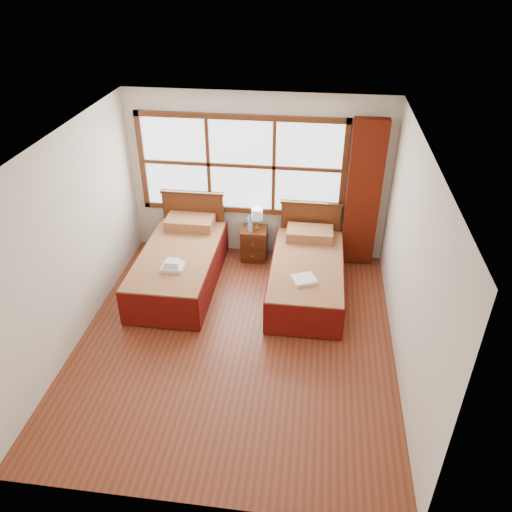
# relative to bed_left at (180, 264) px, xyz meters

# --- Properties ---
(floor) EXTENTS (4.50, 4.50, 0.00)m
(floor) POSITION_rel_bed_left_xyz_m (1.02, -1.20, -0.32)
(floor) COLOR brown
(floor) RESTS_ON ground
(ceiling) EXTENTS (4.50, 4.50, 0.00)m
(ceiling) POSITION_rel_bed_left_xyz_m (1.02, -1.20, 2.28)
(ceiling) COLOR white
(ceiling) RESTS_ON wall_back
(wall_back) EXTENTS (4.00, 0.00, 4.00)m
(wall_back) POSITION_rel_bed_left_xyz_m (1.02, 1.05, 0.98)
(wall_back) COLOR silver
(wall_back) RESTS_ON floor
(wall_left) EXTENTS (0.00, 4.50, 4.50)m
(wall_left) POSITION_rel_bed_left_xyz_m (-0.98, -1.20, 0.98)
(wall_left) COLOR silver
(wall_left) RESTS_ON floor
(wall_right) EXTENTS (0.00, 4.50, 4.50)m
(wall_right) POSITION_rel_bed_left_xyz_m (3.02, -1.20, 0.98)
(wall_right) COLOR silver
(wall_right) RESTS_ON floor
(window) EXTENTS (3.16, 0.06, 1.56)m
(window) POSITION_rel_bed_left_xyz_m (0.77, 1.02, 1.18)
(window) COLOR white
(window) RESTS_ON wall_back
(curtain) EXTENTS (0.50, 0.16, 2.30)m
(curtain) POSITION_rel_bed_left_xyz_m (2.62, 0.91, 0.85)
(curtain) COLOR #5B1609
(curtain) RESTS_ON wall_back
(bed_left) EXTENTS (1.08, 2.10, 1.05)m
(bed_left) POSITION_rel_bed_left_xyz_m (0.00, 0.00, 0.00)
(bed_left) COLOR #43210E
(bed_left) RESTS_ON floor
(bed_right) EXTENTS (1.02, 2.04, 0.99)m
(bed_right) POSITION_rel_bed_left_xyz_m (1.87, 0.00, -0.02)
(bed_right) COLOR #43210E
(bed_right) RESTS_ON floor
(nightstand) EXTENTS (0.40, 0.40, 0.54)m
(nightstand) POSITION_rel_bed_left_xyz_m (1.00, 0.80, -0.05)
(nightstand) COLOR #562812
(nightstand) RESTS_ON floor
(towels_left) EXTENTS (0.30, 0.26, 0.12)m
(towels_left) POSITION_rel_bed_left_xyz_m (0.05, -0.49, 0.29)
(towels_left) COLOR white
(towels_left) RESTS_ON bed_left
(towels_right) EXTENTS (0.37, 0.35, 0.05)m
(towels_right) POSITION_rel_bed_left_xyz_m (1.84, -0.51, 0.23)
(towels_right) COLOR white
(towels_right) RESTS_ON bed_right
(lamp) EXTENTS (0.17, 0.17, 0.34)m
(lamp) POSITION_rel_bed_left_xyz_m (1.04, 0.84, 0.45)
(lamp) COLOR gold
(lamp) RESTS_ON nightstand
(bottle_near) EXTENTS (0.06, 0.06, 0.23)m
(bottle_near) POSITION_rel_bed_left_xyz_m (0.95, 0.73, 0.32)
(bottle_near) COLOR #A6C2D6
(bottle_near) RESTS_ON nightstand
(bottle_far) EXTENTS (0.07, 0.07, 0.26)m
(bottle_far) POSITION_rel_bed_left_xyz_m (0.94, 0.75, 0.33)
(bottle_far) COLOR #A6C2D6
(bottle_far) RESTS_ON nightstand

